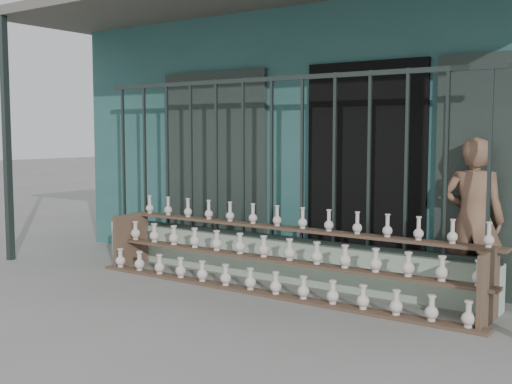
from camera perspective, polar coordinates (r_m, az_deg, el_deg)
The scene contains 6 objects.
ground at distance 6.27m, azimuth -5.36°, elevation -9.84°, with size 60.00×60.00×0.00m, color slate.
workshop_building at distance 9.66m, azimuth 11.19°, elevation 5.12°, with size 7.40×6.60×3.21m.
parapet_wall at distance 7.23m, azimuth 1.38°, elevation -5.95°, with size 5.00×0.20×0.45m, color #A0B99E.
security_fence at distance 7.10m, azimuth 1.40°, elevation 2.99°, with size 5.00×0.04×1.80m.
shelf_rack at distance 6.68m, azimuth 1.76°, elevation -5.67°, with size 4.50×0.68×0.85m.
elderly_woman at distance 6.52m, azimuth 18.73°, elevation -2.37°, with size 0.58×0.38×1.59m, color brown.
Camera 1 is at (3.95, -4.59, 1.64)m, focal length 45.00 mm.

